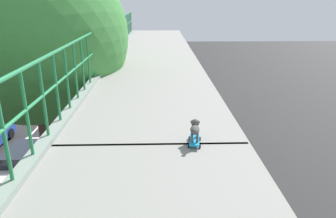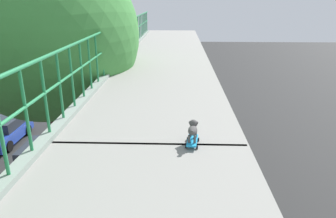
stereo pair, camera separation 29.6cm
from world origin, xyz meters
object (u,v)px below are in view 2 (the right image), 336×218
city_bus (72,67)px  toy_skateboard (192,141)px  car_white_fifth (41,157)px  small_dog (193,129)px  car_blue_sixth (5,132)px

city_bus → toy_skateboard: (10.78, -26.24, 4.52)m
car_white_fifth → toy_skateboard: (7.04, -9.57, 5.58)m
city_bus → small_dog: size_ratio=29.50×
city_bus → toy_skateboard: toy_skateboard is taller
car_blue_sixth → small_dog: small_dog is taller
car_blue_sixth → city_bus: bearing=90.7°
car_white_fifth → toy_skateboard: size_ratio=10.73×
car_blue_sixth → city_bus: size_ratio=0.37×
car_blue_sixth → toy_skateboard: (10.62, -12.72, 5.60)m
car_blue_sixth → toy_skateboard: size_ratio=9.43×
car_blue_sixth → toy_skateboard: bearing=-50.1°
car_white_fifth → car_blue_sixth: (-3.58, 3.15, -0.03)m
car_blue_sixth → small_dog: size_ratio=10.92×
car_white_fifth → car_blue_sixth: bearing=138.7°
car_blue_sixth → small_dog: bearing=-50.1°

